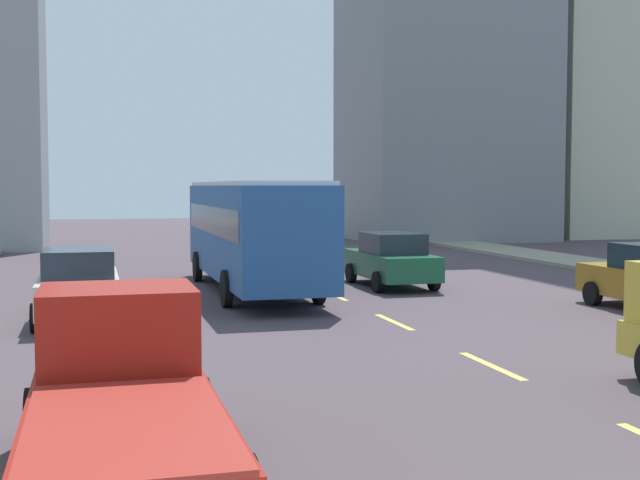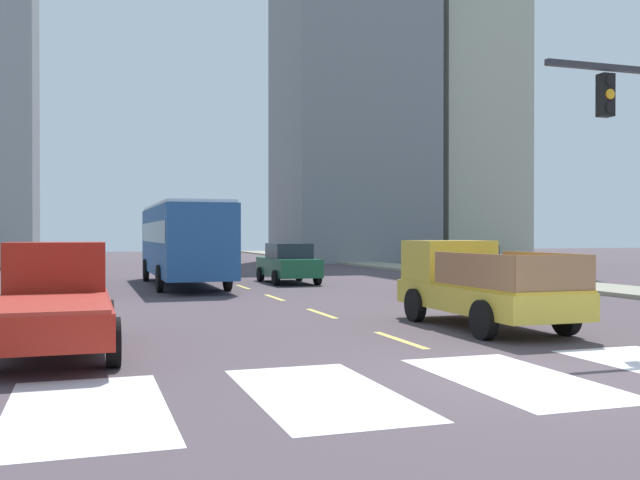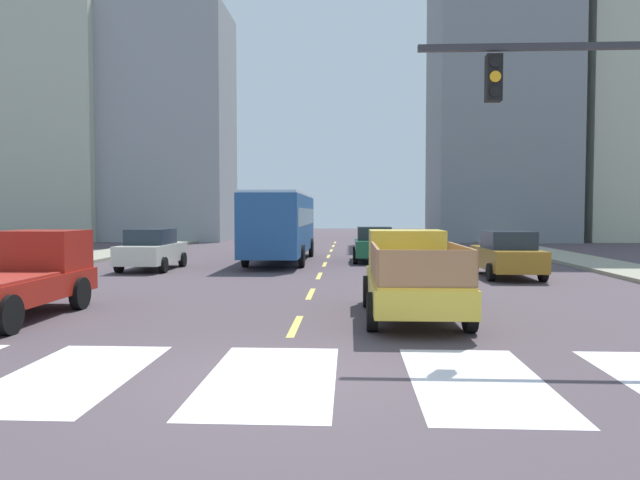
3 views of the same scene
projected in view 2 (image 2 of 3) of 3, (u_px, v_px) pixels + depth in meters
ground_plane at (514, 379)px, 10.39m from camera, size 160.00×160.00×0.00m
sidewalk_right at (523, 280)px, 31.36m from camera, size 2.93×110.00×0.15m
crosswalk_stripe_1 at (86, 410)px, 8.53m from camera, size 1.90×3.81×0.01m
crosswalk_stripe_2 at (321, 393)px, 9.46m from camera, size 1.90×3.81×0.01m
crosswalk_stripe_3 at (514, 379)px, 10.39m from camera, size 1.90×3.81×0.01m
lane_dash_0 at (400, 340)px, 14.19m from camera, size 0.16×2.40×0.01m
lane_dash_1 at (321, 313)px, 18.94m from camera, size 0.16×2.40×0.01m
lane_dash_2 at (274, 297)px, 23.69m from camera, size 0.16×2.40×0.01m
lane_dash_3 at (243, 287)px, 28.44m from camera, size 0.16×2.40×0.01m
lane_dash_4 at (221, 279)px, 33.19m from camera, size 0.16×2.40×0.01m
lane_dash_5 at (204, 274)px, 37.94m from camera, size 0.16×2.40×0.01m
lane_dash_6 at (191, 269)px, 42.69m from camera, size 0.16×2.40×0.01m
lane_dash_7 at (180, 266)px, 47.44m from camera, size 0.16×2.40×0.01m
pickup_stakebed at (475, 285)px, 16.43m from camera, size 2.18×5.20×1.96m
pickup_dark at (53, 300)px, 12.94m from camera, size 2.18×5.20×1.96m
city_bus at (184, 238)px, 29.04m from camera, size 2.72×10.80×3.32m
sedan_mid at (49, 272)px, 23.40m from camera, size 2.02×4.40×1.72m
sedan_far at (463, 269)px, 25.69m from camera, size 2.02×4.40×1.72m
sedan_near_right at (288, 263)px, 30.69m from camera, size 2.02×4.40×1.72m
block_mid_right at (351, 80)px, 55.36m from camera, size 10.95×9.56×28.22m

